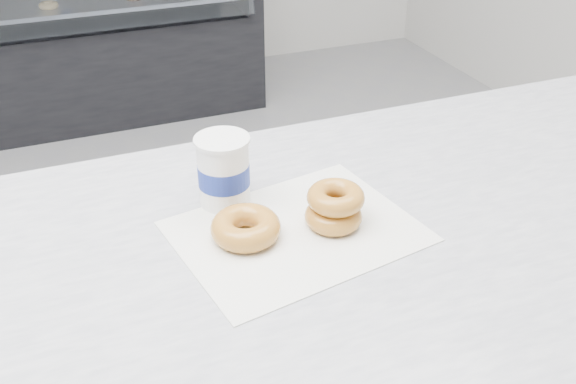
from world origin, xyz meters
The scene contains 5 objects.
display_case centered at (0.00, 2.12, 0.49)m, with size 2.40×0.74×1.25m.
wax_paper centered at (0.43, -0.55, 0.90)m, with size 0.34×0.26×0.00m, color silver.
donut_single centered at (0.35, -0.54, 0.92)m, with size 0.10×0.10×0.04m, color #BF8C34.
donut_stack centered at (0.49, -0.56, 0.93)m, with size 0.12×0.12×0.06m.
coffee_cup centered at (0.35, -0.44, 0.96)m, with size 0.10×0.10×0.11m.
Camera 1 is at (0.13, -1.26, 1.45)m, focal length 40.00 mm.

